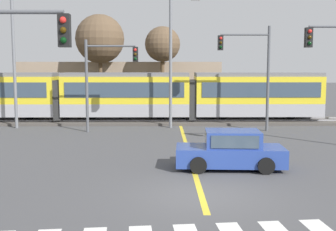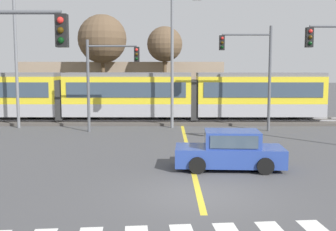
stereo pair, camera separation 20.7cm
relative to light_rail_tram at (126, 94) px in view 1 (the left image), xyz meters
The scene contains 14 objects.
ground_plane 18.15m from the light_rail_tram, 77.60° to the right, with size 200.00×200.00×0.00m, color #474749.
track_bed 4.34m from the light_rail_tram, ahead, with size 120.00×4.00×0.18m, color #4C4742.
rail_near 4.34m from the light_rail_tram, 10.44° to the right, with size 120.00×0.08×0.10m, color #939399.
rail_far 4.34m from the light_rail_tram, 10.62° to the left, with size 120.00×0.08×0.10m, color #939399.
light_rail_tram is the anchor object (origin of this frame).
lane_centre_line 11.58m from the light_rail_tram, 70.13° to the right, with size 0.20×17.44×0.01m, color gold.
sedan_crossing 15.19m from the light_rail_tram, 69.42° to the right, with size 4.28×2.08×1.52m.
traffic_light_far_left 4.89m from the light_rail_tram, 101.25° to the right, with size 3.25×0.38×5.65m.
traffic_light_far_right 9.46m from the light_rail_tram, 27.07° to the right, with size 3.25×0.38×6.51m.
street_lamp_west 8.07m from the light_rail_tram, 157.32° to the right, with size 2.57×0.28×9.67m.
street_lamp_centre 5.16m from the light_rail_tram, 39.21° to the right, with size 1.97×0.28×8.67m.
bare_tree_west 7.27m from the light_rail_tram, 116.23° to the left, with size 4.07×4.07×8.38m.
bare_tree_east 6.66m from the light_rail_tram, 61.33° to the left, with size 2.92×2.92×7.36m.
building_backdrop_far 9.56m from the light_rail_tram, 97.29° to the left, with size 18.01×6.00×4.47m, color gray.
Camera 1 is at (-1.18, -12.75, 3.94)m, focal length 45.00 mm.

